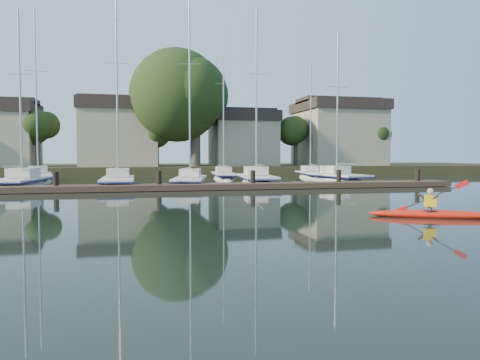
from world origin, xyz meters
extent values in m
plane|color=black|center=(0.00, 0.00, 0.00)|extent=(160.00, 160.00, 0.00)
ellipsoid|color=#B5170D|center=(5.65, -1.01, 0.10)|extent=(4.32, 2.38, 0.34)
cylinder|color=black|center=(5.51, -0.95, 0.21)|extent=(0.88, 0.88, 0.09)
imported|color=#2C2729|center=(5.51, -0.95, 0.56)|extent=(0.36, 0.42, 0.97)
cube|color=gold|center=(5.51, -0.95, 0.58)|extent=(0.46, 0.41, 0.40)
sphere|color=tan|center=(5.51, -0.95, 0.91)|extent=(0.22, 0.22, 0.22)
cube|color=#473228|center=(0.00, 14.00, 0.20)|extent=(34.00, 2.00, 0.35)
cylinder|color=black|center=(-9.00, 14.00, 0.30)|extent=(0.32, 0.32, 1.80)
cylinder|color=black|center=(-3.00, 14.00, 0.30)|extent=(0.32, 0.32, 1.80)
cylinder|color=black|center=(3.00, 14.00, 0.30)|extent=(0.32, 0.32, 1.80)
cylinder|color=black|center=(9.00, 14.00, 0.30)|extent=(0.32, 0.32, 1.80)
cylinder|color=black|center=(15.00, 14.00, 0.30)|extent=(0.32, 0.32, 1.80)
ellipsoid|color=silver|center=(-11.77, 17.92, -0.39)|extent=(3.24, 8.48, 2.10)
cube|color=silver|center=(-11.77, 17.92, 0.61)|extent=(2.96, 6.99, 0.15)
cube|color=navy|center=(-11.77, 17.92, 0.52)|extent=(3.07, 7.16, 0.09)
cube|color=#B8B1A9|center=(-11.71, 18.41, 1.01)|extent=(1.80, 2.48, 0.61)
cylinder|color=#9EA0A5|center=(-11.74, 18.17, 6.18)|extent=(0.13, 0.13, 11.03)
cylinder|color=#9EA0A5|center=(-11.91, 16.69, 1.49)|extent=(0.44, 3.13, 0.09)
cylinder|color=#9EA0A5|center=(-11.74, 18.17, 7.50)|extent=(1.76, 0.23, 0.03)
ellipsoid|color=silver|center=(-5.56, 17.79, -0.37)|extent=(2.30, 8.97, 2.00)
cube|color=silver|center=(-5.56, 17.79, 0.58)|extent=(2.18, 7.36, 0.15)
cube|color=navy|center=(-5.56, 17.79, 0.49)|extent=(2.26, 7.54, 0.08)
cube|color=#B8B1A9|center=(-5.56, 18.33, 0.97)|extent=(1.50, 2.52, 0.58)
cylinder|color=#9EA0A5|center=(-5.56, 18.06, 6.95)|extent=(0.13, 0.13, 12.63)
cylinder|color=#9EA0A5|center=(-5.58, 16.45, 1.42)|extent=(0.12, 3.40, 0.08)
cylinder|color=#9EA0A5|center=(-5.56, 18.06, 8.46)|extent=(1.68, 0.05, 0.03)
ellipsoid|color=silver|center=(-0.62, 17.96, -0.35)|extent=(3.86, 9.23, 1.90)
cube|color=silver|center=(-0.62, 17.96, 0.55)|extent=(3.44, 7.63, 0.14)
cube|color=navy|center=(-0.62, 17.96, 0.47)|extent=(3.55, 7.82, 0.08)
cube|color=#B8B1A9|center=(-0.51, 18.49, 0.92)|extent=(1.88, 2.75, 0.55)
cylinder|color=#9EA0A5|center=(-0.56, 18.23, 7.10)|extent=(0.12, 0.12, 12.99)
cylinder|color=#9EA0A5|center=(-0.89, 16.64, 1.35)|extent=(0.77, 3.36, 0.08)
cylinder|color=#9EA0A5|center=(-0.56, 18.23, 8.66)|extent=(1.57, 0.35, 0.03)
ellipsoid|color=silver|center=(4.46, 18.45, -0.39)|extent=(3.37, 9.09, 2.11)
cube|color=silver|center=(4.46, 18.45, 0.61)|extent=(3.07, 7.49, 0.16)
cube|color=navy|center=(4.46, 18.45, 0.52)|extent=(3.18, 7.68, 0.09)
cube|color=#B8B1A9|center=(4.53, 18.98, 1.02)|extent=(1.84, 2.65, 0.61)
cylinder|color=#9EA0A5|center=(4.50, 18.71, 6.77)|extent=(0.13, 0.13, 12.21)
cylinder|color=#9EA0A5|center=(4.31, 17.13, 1.50)|extent=(0.49, 3.36, 0.09)
cylinder|color=#9EA0A5|center=(4.50, 18.71, 8.24)|extent=(1.77, 0.24, 0.03)
ellipsoid|color=silver|center=(11.40, 19.25, -0.39)|extent=(3.25, 8.04, 2.12)
cube|color=silver|center=(11.40, 19.25, 0.61)|extent=(2.97, 6.63, 0.16)
cube|color=navy|center=(11.40, 19.25, 0.53)|extent=(3.08, 6.80, 0.09)
cube|color=#B8B1A9|center=(11.35, 19.71, 1.03)|extent=(1.81, 2.36, 0.61)
cylinder|color=#9EA0A5|center=(11.37, 19.48, 6.26)|extent=(0.13, 0.13, 11.18)
cylinder|color=#9EA0A5|center=(11.54, 18.08, 1.51)|extent=(0.44, 2.96, 0.09)
cylinder|color=#9EA0A5|center=(11.37, 19.48, 7.60)|extent=(1.78, 0.24, 0.03)
ellipsoid|color=silver|center=(-12.27, 26.36, -0.37)|extent=(3.82, 9.75, 2.01)
cube|color=silver|center=(-12.27, 26.36, 0.58)|extent=(3.42, 8.04, 0.15)
cube|color=navy|center=(-12.27, 26.36, 0.50)|extent=(3.54, 8.25, 0.08)
cube|color=#B8B1A9|center=(-12.36, 26.93, 0.97)|extent=(1.92, 2.88, 0.58)
cylinder|color=#9EA0A5|center=(-12.31, 26.64, 7.50)|extent=(0.13, 0.13, 13.73)
cylinder|color=#9EA0A5|center=(-12.02, 24.96, 1.43)|extent=(0.71, 3.57, 0.08)
cylinder|color=#9EA0A5|center=(-12.31, 26.64, 9.15)|extent=(1.67, 0.32, 0.03)
ellipsoid|color=silver|center=(3.60, 26.89, -0.33)|extent=(2.94, 9.55, 1.79)
cube|color=silver|center=(3.60, 26.89, 0.52)|extent=(2.67, 7.86, 0.13)
cube|color=navy|center=(3.60, 26.89, 0.44)|extent=(2.76, 8.05, 0.08)
cube|color=#B8B1A9|center=(3.66, 27.45, 0.86)|extent=(1.58, 2.75, 0.52)
cylinder|color=#9EA0A5|center=(3.63, 27.17, 7.14)|extent=(0.11, 0.11, 13.16)
cylinder|color=#9EA0A5|center=(3.46, 25.49, 1.27)|extent=(0.44, 3.56, 0.08)
cylinder|color=#9EA0A5|center=(3.63, 27.17, 8.72)|extent=(1.50, 0.18, 0.03)
ellipsoid|color=silver|center=(12.24, 27.27, -0.34)|extent=(3.30, 8.03, 1.85)
cube|color=silver|center=(12.24, 27.27, 0.54)|extent=(2.98, 6.63, 0.14)
cube|color=navy|center=(12.24, 27.27, 0.46)|extent=(3.08, 6.79, 0.08)
cube|color=#B8B1A9|center=(12.31, 27.73, 0.90)|extent=(1.71, 2.38, 0.54)
cylinder|color=#9EA0A5|center=(12.28, 27.50, 5.95)|extent=(0.12, 0.12, 10.72)
cylinder|color=#9EA0A5|center=(12.05, 26.11, 1.32)|extent=(0.56, 2.94, 0.08)
cylinder|color=#9EA0A5|center=(12.28, 27.50, 7.23)|extent=(1.54, 0.29, 0.03)
cube|color=#282F17|center=(0.00, 44.00, 0.50)|extent=(90.00, 24.00, 1.00)
cube|color=gray|center=(-18.00, 38.00, 3.75)|extent=(7.00, 7.00, 5.50)
cube|color=gray|center=(-6.00, 38.00, 4.00)|extent=(8.00, 8.00, 6.00)
cube|color=#302623|center=(-6.00, 38.00, 7.60)|extent=(8.40, 8.40, 1.20)
cube|color=gray|center=(8.00, 38.00, 3.50)|extent=(7.00, 7.00, 5.00)
cube|color=#302623|center=(8.00, 38.00, 6.60)|extent=(7.35, 7.35, 1.20)
cube|color=gray|center=(20.00, 38.00, 4.25)|extent=(9.00, 9.00, 6.50)
cube|color=#302623|center=(20.00, 38.00, 8.10)|extent=(9.45, 9.45, 1.20)
cylinder|color=#514740|center=(2.00, 35.00, 3.50)|extent=(1.20, 1.20, 5.00)
sphere|color=black|center=(2.00, 35.00, 8.50)|extent=(8.50, 8.50, 8.50)
cylinder|color=#514740|center=(-14.00, 36.00, 2.50)|extent=(0.48, 0.48, 3.00)
sphere|color=black|center=(-14.00, 36.00, 5.00)|extent=(3.40, 3.40, 3.40)
cylinder|color=#514740|center=(-2.00, 35.50, 2.40)|extent=(0.38, 0.38, 2.80)
sphere|color=black|center=(-2.00, 35.50, 4.60)|extent=(2.72, 2.72, 2.72)
cylinder|color=#514740|center=(14.00, 36.50, 2.60)|extent=(0.50, 0.50, 3.20)
sphere|color=black|center=(14.00, 36.50, 5.25)|extent=(3.57, 3.57, 3.57)
cylinder|color=#514740|center=(24.00, 35.00, 2.30)|extent=(0.41, 0.41, 2.60)
sphere|color=black|center=(24.00, 35.00, 4.45)|extent=(2.89, 2.89, 2.89)
camera|label=1|loc=(-4.59, -15.25, 2.16)|focal=35.00mm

